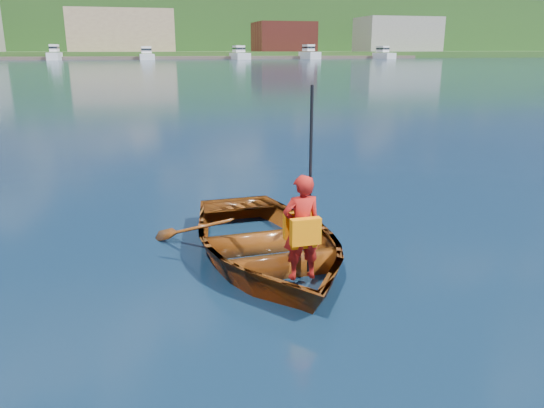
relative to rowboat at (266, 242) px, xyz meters
name	(u,v)px	position (x,y,z in m)	size (l,w,h in m)	color
ground	(337,241)	(1.14, 0.38, -0.24)	(600.00, 600.00, 0.00)	#132246
rowboat	(266,242)	(0.00, 0.00, 0.00)	(2.85, 3.86, 0.77)	brown
child_paddler	(302,227)	(0.20, -0.89, 0.47)	(0.46, 0.36, 2.15)	red
shoreline	(136,31)	(1.14, 236.99, 10.09)	(400.00, 140.00, 22.00)	#365B22
dock	(152,58)	(3.96, 148.38, 0.16)	(160.05, 7.69, 0.80)	brown
waterfront_buildings	(112,31)	(-6.60, 165.38, 7.51)	(202.00, 16.00, 14.00)	maroon
marina_yachts	(150,55)	(3.14, 143.71, 1.10)	(142.01, 13.08, 4.21)	white
hillside_trees	(225,11)	(40.61, 243.58, 19.01)	(298.97, 81.86, 26.01)	#382314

